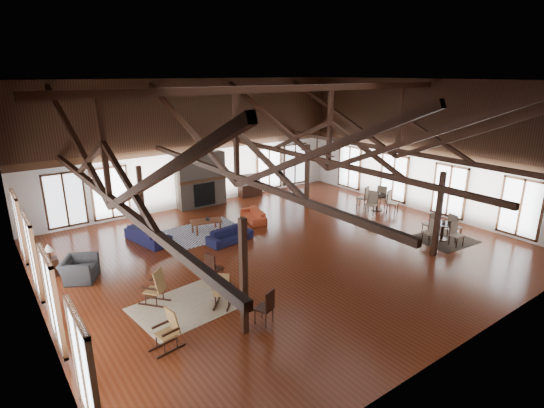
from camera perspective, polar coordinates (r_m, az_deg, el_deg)
floor at (r=15.74m, az=1.81°, el=-6.17°), size 16.00×16.00×0.00m
ceiling at (r=14.43m, az=2.04°, el=16.24°), size 16.00×14.00×0.02m
wall_back at (r=20.67m, az=-10.19°, el=7.96°), size 16.00×0.02×6.00m
wall_front at (r=10.43m, az=26.26°, el=-2.83°), size 16.00×0.02×6.00m
wall_left at (r=11.87m, az=-30.24°, el=-1.10°), size 0.02×14.00×6.00m
wall_right at (r=20.62m, az=19.91°, el=7.17°), size 0.02×14.00×6.00m
roof_truss at (r=14.61m, az=1.96°, el=8.49°), size 15.60×14.07×3.14m
post_grid at (r=15.19m, az=1.86°, el=-0.88°), size 8.16×7.16×3.05m
fireplace at (r=20.72m, az=-9.53°, el=3.18°), size 2.50×0.69×2.60m
ceiling_fan at (r=14.22m, az=6.04°, el=6.95°), size 1.60×1.60×0.75m
sofa_navy_front at (r=16.41m, az=-5.69°, el=-4.24°), size 1.88×0.94×0.53m
sofa_navy_left at (r=16.99m, az=-16.36°, el=-3.98°), size 2.20×1.24×0.61m
sofa_orange at (r=18.63m, az=-2.54°, el=-1.53°), size 1.85×1.07×0.51m
coffee_table at (r=17.53m, az=-8.84°, el=-2.38°), size 1.37×0.96×0.48m
vase at (r=17.46m, az=-8.65°, el=-1.92°), size 0.25×0.25×0.20m
armchair at (r=14.75m, az=-24.47°, el=-7.98°), size 1.42×1.37×0.71m
side_table_lamp at (r=15.45m, az=-27.61°, el=-7.08°), size 0.42×0.42×1.08m
rocking_chair_a at (r=12.53m, az=-15.25°, el=-10.82°), size 0.84×0.89×1.04m
rocking_chair_b at (r=12.07m, az=-6.72°, el=-11.46°), size 0.85×0.87×1.03m
rocking_chair_c at (r=10.70m, az=-13.65°, el=-16.08°), size 0.83×0.53×1.00m
side_chair_a at (r=13.26m, az=-8.03°, el=-8.27°), size 0.53×0.53×1.00m
side_chair_b at (r=11.17m, az=-0.70°, el=-13.40°), size 0.54×0.54×0.98m
cafe_table_near at (r=17.75m, az=21.96°, el=-3.05°), size 1.84×1.84×0.94m
cafe_table_far at (r=20.61m, az=13.98°, el=0.59°), size 2.02×2.02×1.04m
cup_near at (r=17.73m, az=22.09°, el=-2.20°), size 0.15×0.15×0.10m
cup_far at (r=20.56m, az=14.23°, el=1.34°), size 0.12×0.12×0.09m
tv_console at (r=22.41m, az=-2.94°, el=1.89°), size 1.24×0.47×0.62m
television at (r=22.26m, az=-2.97°, el=3.42°), size 1.07×0.25×0.61m
rug_tan at (r=12.42m, az=-11.58°, el=-13.38°), size 2.94×2.42×0.01m
rug_navy at (r=17.62m, az=-9.10°, el=-3.73°), size 3.25×2.49×0.01m
rug_dark at (r=17.97m, az=22.12°, el=-4.42°), size 2.26×2.09×0.01m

